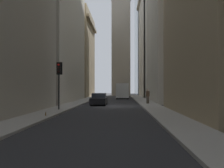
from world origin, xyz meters
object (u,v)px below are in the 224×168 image
at_px(sedan_black, 99,99).
at_px(traffic_light_foreground, 59,75).
at_px(pedestrian, 148,96).
at_px(discarded_bottle, 46,114).
at_px(delivery_truck, 122,91).

height_order(sedan_black, traffic_light_foreground, traffic_light_foreground).
relative_size(sedan_black, pedestrian, 2.45).
bearing_deg(discarded_bottle, sedan_black, -10.71).
height_order(traffic_light_foreground, pedestrian, traffic_light_foreground).
bearing_deg(delivery_truck, pedestrian, -169.74).
distance_m(sedan_black, discarded_bottle, 13.42).
xyz_separation_m(delivery_truck, sedan_black, (-18.02, 2.80, -0.80)).
bearing_deg(delivery_truck, traffic_light_foreground, 167.88).
height_order(delivery_truck, sedan_black, delivery_truck).
bearing_deg(traffic_light_foreground, pedestrian, -43.30).
height_order(delivery_truck, traffic_light_foreground, traffic_light_foreground).
bearing_deg(pedestrian, delivery_truck, 10.26).
bearing_deg(pedestrian, sedan_black, 100.44).
distance_m(delivery_truck, pedestrian, 17.22).
bearing_deg(sedan_black, traffic_light_foreground, 160.90).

